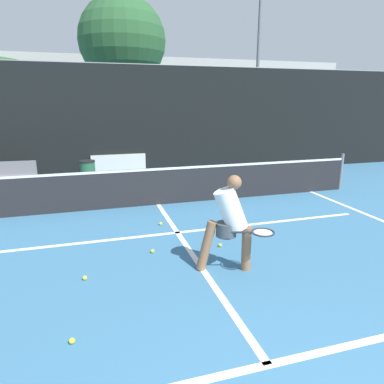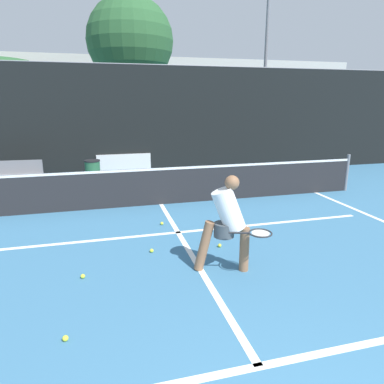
{
  "view_description": "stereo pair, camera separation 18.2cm",
  "coord_description": "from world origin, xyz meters",
  "px_view_note": "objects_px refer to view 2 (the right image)",
  "views": [
    {
      "loc": [
        -1.55,
        -0.35,
        2.56
      ],
      "look_at": [
        0.17,
        5.44,
        0.95
      ],
      "focal_mm": 32.0,
      "sensor_mm": 36.0,
      "label": 1
    },
    {
      "loc": [
        -1.37,
        -0.4,
        2.56
      ],
      "look_at": [
        0.17,
        5.44,
        0.95
      ],
      "focal_mm": 32.0,
      "sensor_mm": 36.0,
      "label": 2
    }
  ],
  "objects_px": {
    "trash_bin": "(93,173)",
    "parked_car": "(121,152)",
    "player_practicing": "(227,221)",
    "courtside_bench": "(12,174)"
  },
  "relations": [
    {
      "from": "courtside_bench",
      "to": "parked_car",
      "type": "distance_m",
      "value": 4.5
    },
    {
      "from": "parked_car",
      "to": "trash_bin",
      "type": "bearing_deg",
      "value": -107.92
    },
    {
      "from": "player_practicing",
      "to": "trash_bin",
      "type": "height_order",
      "value": "player_practicing"
    },
    {
      "from": "player_practicing",
      "to": "courtside_bench",
      "type": "bearing_deg",
      "value": 141.06
    },
    {
      "from": "parked_car",
      "to": "player_practicing",
      "type": "bearing_deg",
      "value": -83.63
    },
    {
      "from": "trash_bin",
      "to": "parked_car",
      "type": "height_order",
      "value": "parked_car"
    },
    {
      "from": "player_practicing",
      "to": "courtside_bench",
      "type": "xyz_separation_m",
      "value": [
        -4.37,
        6.33,
        -0.35
      ]
    },
    {
      "from": "courtside_bench",
      "to": "parked_car",
      "type": "bearing_deg",
      "value": 45.52
    },
    {
      "from": "player_practicing",
      "to": "parked_car",
      "type": "relative_size",
      "value": 0.33
    },
    {
      "from": "courtside_bench",
      "to": "trash_bin",
      "type": "height_order",
      "value": "courtside_bench"
    }
  ]
}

